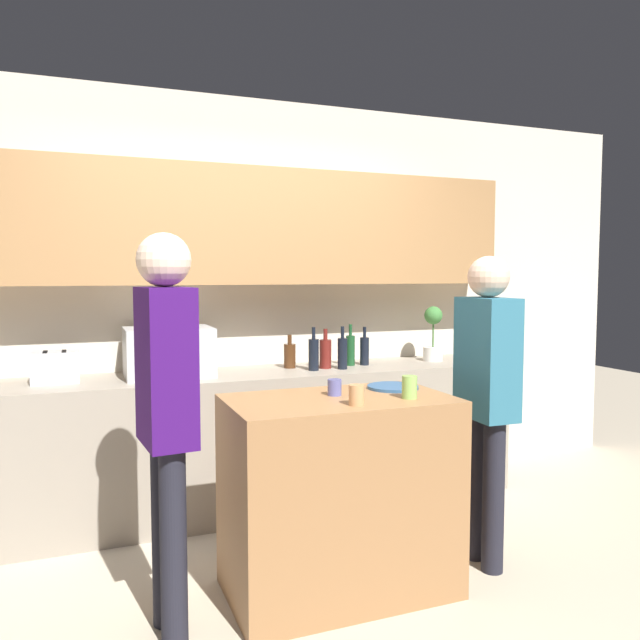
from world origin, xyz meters
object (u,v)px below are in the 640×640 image
Objects in this scene: cup_2 at (357,395)px; cup_0 at (335,387)px; potted_plant at (433,334)px; bottle_1 at (314,354)px; bottle_5 at (364,350)px; cup_1 at (409,387)px; bottle_3 at (342,353)px; bottle_0 at (290,355)px; bottle_4 at (350,350)px; microwave at (169,352)px; bottle_2 at (325,353)px; person_left at (166,398)px; person_center at (486,384)px; plate_on_island at (393,387)px; toaster at (55,367)px.

cup_0 is at bearing 90.85° from cup_2.
bottle_1 is at bearing -173.62° from potted_plant.
cup_0 is at bearing -137.53° from potted_plant.
bottle_1 reaches higher than bottle_5.
bottle_5 is 1.39m from cup_1.
bottle_3 reaches higher than cup_2.
bottle_0 is 0.43m from bottle_4.
bottle_1 is 1.08m from cup_0.
bottle_1 is at bearing -6.65° from microwave.
person_left reaches higher than bottle_2.
potted_plant reaches higher than cup_0.
bottle_2 is at bearing 29.39° from bottle_1.
bottle_1 is at bearing 27.10° from person_center.
bottle_2 is 0.16× the size of person_center.
plate_on_island is at bearing 94.23° from person_left.
bottle_3 is at bearing 126.58° from person_left.
microwave is 1.52m from cup_2.
cup_2 is (-0.39, -1.34, -0.01)m from bottle_2.
bottle_0 is at bearing 95.09° from cup_1.
bottle_5 reaches higher than cup_0.
plate_on_island is (0.97, -1.08, -0.10)m from microwave.
bottle_3 is at bearing -3.55° from bottle_1.
bottle_1 reaches higher than cup_1.
microwave is 1.89m from person_center.
bottle_1 is at bearing -150.61° from bottle_2.
bottle_1 reaches higher than cup_2.
plate_on_island is 2.81× the size of cup_2.
bottle_0 is 2.41× the size of cup_2.
toaster is 2.42m from person_center.
bottle_3 is 1.23m from cup_1.
potted_plant is 1.64m from cup_1.
cup_0 is at bearing -42.07° from toaster.
cup_1 is 1.11m from person_left.
microwave is 1.22m from bottle_4.
person_left is (-1.09, -1.17, 0.01)m from bottle_1.
cup_2 is at bearing -47.51° from toaster.
cup_2 is at bearing 77.00° from person_left.
bottle_0 is at bearing 83.19° from cup_2.
bottle_4 is 1.08× the size of bottle_5.
bottle_1 reaches higher than cup_0.
microwave is 1.97× the size of bottle_2.
toaster reaches higher than cup_1.
bottle_5 is (0.41, 0.10, -0.01)m from bottle_1.
plate_on_island is (-0.90, -1.08, -0.14)m from potted_plant.
person_left reaches higher than cup_1.
bottle_2 is at bearing -2.59° from microwave.
microwave is 1.62m from cup_1.
bottle_3 reaches higher than bottle_2.
plate_on_island is (0.17, -1.14, -0.03)m from bottle_0.
person_center is at bearing -85.03° from bottle_5.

